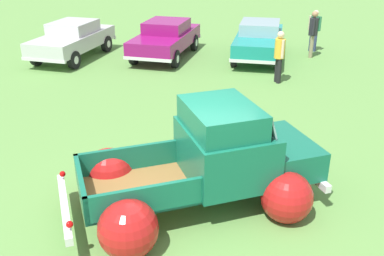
{
  "coord_description": "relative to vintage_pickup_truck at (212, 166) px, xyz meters",
  "views": [
    {
      "loc": [
        0.01,
        -6.85,
        4.64
      ],
      "look_at": [
        0.0,
        1.45,
        0.92
      ],
      "focal_mm": 40.99,
      "sensor_mm": 36.0,
      "label": 1
    }
  ],
  "objects": [
    {
      "name": "show_car_0",
      "position": [
        -5.1,
        10.31,
        0.02
      ],
      "size": [
        2.88,
        4.5,
        1.43
      ],
      "rotation": [
        0.0,
        0.0,
        -1.86
      ],
      "color": "black",
      "rests_on": "ground"
    },
    {
      "name": "ground_plane",
      "position": [
        -0.37,
        -0.13,
        -0.76
      ],
      "size": [
        80.0,
        80.0,
        0.0
      ],
      "primitive_type": "plane",
      "color": "#609347"
    },
    {
      "name": "show_car_2",
      "position": [
        2.3,
        10.28,
        0.02
      ],
      "size": [
        2.65,
        4.69,
        1.43
      ],
      "rotation": [
        0.0,
        0.0,
        -1.78
      ],
      "color": "black",
      "rests_on": "ground"
    },
    {
      "name": "spectator_2",
      "position": [
        4.44,
        10.41,
        0.3
      ],
      "size": [
        0.42,
        0.54,
        1.83
      ],
      "rotation": [
        0.0,
        0.0,
        6.03
      ],
      "color": "gray",
      "rests_on": "ground"
    },
    {
      "name": "vintage_pickup_truck",
      "position": [
        0.0,
        0.0,
        0.0
      ],
      "size": [
        4.99,
        3.82,
        1.96
      ],
      "rotation": [
        0.0,
        0.0,
        0.33
      ],
      "color": "black",
      "rests_on": "ground"
    },
    {
      "name": "spectator_0",
      "position": [
        4.76,
        11.41,
        0.22
      ],
      "size": [
        0.49,
        0.47,
        1.71
      ],
      "rotation": [
        0.0,
        0.0,
        4.1
      ],
      "color": "navy",
      "rests_on": "ground"
    },
    {
      "name": "show_car_1",
      "position": [
        -1.41,
        10.5,
        0.02
      ],
      "size": [
        2.9,
        4.62,
        1.43
      ],
      "rotation": [
        0.0,
        0.0,
        -1.84
      ],
      "color": "black",
      "rests_on": "ground"
    },
    {
      "name": "spectator_1",
      "position": [
        2.52,
        7.16,
        0.23
      ],
      "size": [
        0.41,
        0.54,
        1.72
      ],
      "rotation": [
        0.0,
        0.0,
        3.38
      ],
      "color": "black",
      "rests_on": "ground"
    }
  ]
}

